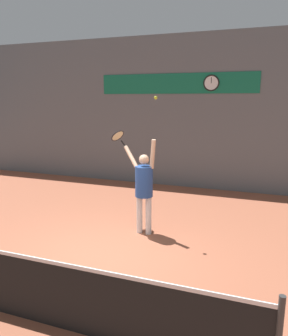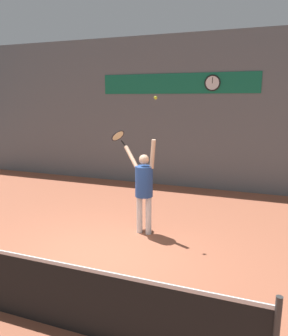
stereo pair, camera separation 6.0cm
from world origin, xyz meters
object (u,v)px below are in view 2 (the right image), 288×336
(tennis_player, at_px, (144,185))
(tennis_ball, at_px, (156,98))
(scoreboard_clock, at_px, (212,83))
(tennis_racket, at_px, (118,136))

(tennis_player, relative_size, tennis_ball, 29.95)
(scoreboard_clock, bearing_deg, tennis_player, -99.95)
(scoreboard_clock, bearing_deg, tennis_ball, -96.12)
(scoreboard_clock, distance_m, tennis_ball, 4.30)
(tennis_racket, height_order, tennis_ball, tennis_ball)
(tennis_player, height_order, tennis_ball, tennis_ball)
(scoreboard_clock, relative_size, tennis_ball, 7.14)
(scoreboard_clock, xyz_separation_m, tennis_ball, (-0.46, -4.25, -0.46))
(tennis_player, xyz_separation_m, tennis_ball, (0.28, -0.07, 1.86))
(tennis_racket, bearing_deg, tennis_player, -27.46)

